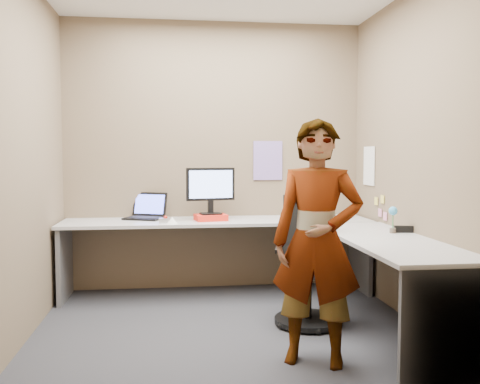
{
  "coord_description": "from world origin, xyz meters",
  "views": [
    {
      "loc": [
        -0.43,
        -4.15,
        1.36
      ],
      "look_at": [
        0.13,
        0.25,
        1.05
      ],
      "focal_mm": 40.0,
      "sensor_mm": 36.0,
      "label": 1
    }
  ],
  "objects": [
    {
      "name": "calendar_purple",
      "position": [
        0.55,
        1.29,
        1.3
      ],
      "size": [
        0.3,
        0.01,
        0.4
      ],
      "primitive_type": "cube",
      "color": "#846BB7",
      "rests_on": "wall_back"
    },
    {
      "name": "flower",
      "position": [
        1.33,
        -0.07,
        0.87
      ],
      "size": [
        0.07,
        0.07,
        0.22
      ],
      "color": "brown",
      "rests_on": "desk"
    },
    {
      "name": "origami",
      "position": [
        -0.43,
        0.75,
        0.76
      ],
      "size": [
        0.1,
        0.1,
        0.06
      ],
      "primitive_type": "cone",
      "color": "white",
      "rests_on": "desk"
    },
    {
      "name": "sticky_note_b",
      "position": [
        1.49,
        0.6,
        0.82
      ],
      "size": [
        0.01,
        0.07,
        0.07
      ],
      "primitive_type": "cube",
      "color": "pink",
      "rests_on": "wall_right"
    },
    {
      "name": "paper_ream",
      "position": [
        -0.07,
        0.94,
        0.76
      ],
      "size": [
        0.33,
        0.26,
        0.06
      ],
      "primitive_type": "cube",
      "rotation": [
        0.0,
        0.0,
        0.17
      ],
      "color": "red",
      "rests_on": "desk"
    },
    {
      "name": "person",
      "position": [
        0.49,
        -0.82,
        0.8
      ],
      "size": [
        0.68,
        0.57,
        1.59
      ],
      "primitive_type": "imported",
      "rotation": [
        0.0,
        0.0,
        -0.39
      ],
      "color": "#999399",
      "rests_on": "ground"
    },
    {
      "name": "wall_back",
      "position": [
        0.0,
        1.3,
        1.35
      ],
      "size": [
        3.0,
        0.0,
        3.0
      ],
      "primitive_type": "plane",
      "rotation": [
        1.57,
        0.0,
        0.0
      ],
      "color": "brown",
      "rests_on": "ground"
    },
    {
      "name": "stapler",
      "position": [
        1.43,
        -0.05,
        0.76
      ],
      "size": [
        0.16,
        0.07,
        0.05
      ],
      "primitive_type": "cube",
      "rotation": [
        0.0,
        0.0,
        -0.21
      ],
      "color": "black",
      "rests_on": "desk"
    },
    {
      "name": "sticky_note_c",
      "position": [
        1.49,
        0.48,
        0.8
      ],
      "size": [
        0.01,
        0.07,
        0.07
      ],
      "primitive_type": "cube",
      "color": "pink",
      "rests_on": "wall_right"
    },
    {
      "name": "laptop",
      "position": [
        -0.68,
        1.17,
        0.79
      ],
      "size": [
        0.44,
        0.41,
        0.25
      ],
      "rotation": [
        0.0,
        0.0,
        -0.41
      ],
      "color": "black",
      "rests_on": "desk"
    },
    {
      "name": "wall_right",
      "position": [
        1.5,
        0.0,
        1.35
      ],
      "size": [
        0.0,
        2.7,
        2.7
      ],
      "primitive_type": "plane",
      "rotation": [
        1.57,
        0.0,
        -1.57
      ],
      "color": "brown",
      "rests_on": "ground"
    },
    {
      "name": "sticky_note_d",
      "position": [
        1.49,
        0.7,
        0.92
      ],
      "size": [
        0.01,
        0.07,
        0.07
      ],
      "primitive_type": "cube",
      "color": "#F2E059",
      "rests_on": "wall_right"
    },
    {
      "name": "sticky_note_a",
      "position": [
        1.49,
        0.55,
        0.95
      ],
      "size": [
        0.01,
        0.07,
        0.07
      ],
      "primitive_type": "cube",
      "color": "#F2E059",
      "rests_on": "wall_right"
    },
    {
      "name": "calendar_white",
      "position": [
        1.49,
        0.9,
        1.25
      ],
      "size": [
        0.01,
        0.28,
        0.38
      ],
      "primitive_type": "cube",
      "color": "white",
      "rests_on": "wall_right"
    },
    {
      "name": "ground",
      "position": [
        0.0,
        0.0,
        0.0
      ],
      "size": [
        3.0,
        3.0,
        0.0
      ],
      "primitive_type": "plane",
      "color": "#28292E",
      "rests_on": "ground"
    },
    {
      "name": "desk",
      "position": [
        0.44,
        0.39,
        0.59
      ],
      "size": [
        2.98,
        2.58,
        0.73
      ],
      "color": "#A0A0A0",
      "rests_on": "ground"
    },
    {
      "name": "office_chair",
      "position": [
        0.65,
        0.0,
        0.41
      ],
      "size": [
        0.57,
        0.55,
        1.01
      ],
      "rotation": [
        0.0,
        0.0,
        -0.25
      ],
      "color": "black",
      "rests_on": "ground"
    },
    {
      "name": "monitor",
      "position": [
        -0.07,
        0.95,
        1.05
      ],
      "size": [
        0.47,
        0.17,
        0.45
      ],
      "rotation": [
        0.0,
        0.0,
        0.17
      ],
      "color": "black",
      "rests_on": "paper_ream"
    },
    {
      "name": "wall_left",
      "position": [
        -1.5,
        0.0,
        1.35
      ],
      "size": [
        0.0,
        2.7,
        2.7
      ],
      "primitive_type": "plane",
      "rotation": [
        1.57,
        0.0,
        1.57
      ],
      "color": "brown",
      "rests_on": "ground"
    },
    {
      "name": "trackball_mouse",
      "position": [
        -0.5,
        0.81,
        0.76
      ],
      "size": [
        0.12,
        0.08,
        0.07
      ],
      "color": "#B7B7BC",
      "rests_on": "desk"
    }
  ]
}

